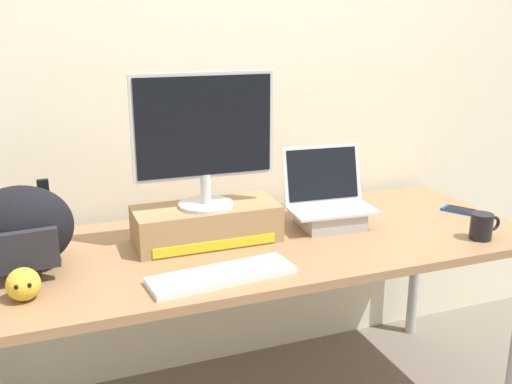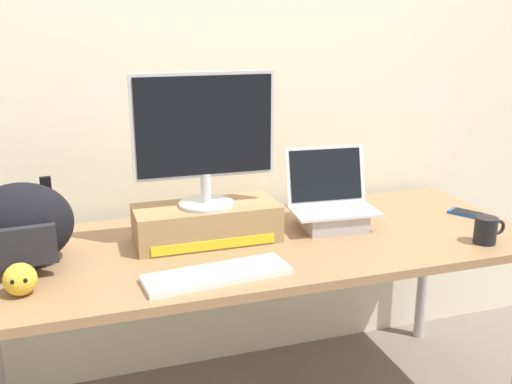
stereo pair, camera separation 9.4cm
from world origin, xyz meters
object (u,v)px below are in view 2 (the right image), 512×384
(external_keyboard, at_px, (217,274))
(cell_phone, at_px, (467,213))
(desktop_monitor, at_px, (205,136))
(coffee_mug, at_px, (486,230))
(messenger_backpack, at_px, (21,225))
(plush_toy, at_px, (20,279))
(toner_box_yellow, at_px, (207,223))
(open_laptop, at_px, (331,211))

(external_keyboard, relative_size, cell_phone, 2.98)
(desktop_monitor, relative_size, cell_phone, 3.17)
(coffee_mug, height_order, cell_phone, coffee_mug)
(desktop_monitor, distance_m, messenger_backpack, 0.65)
(external_keyboard, bearing_deg, plush_toy, 168.13)
(desktop_monitor, xyz_separation_m, plush_toy, (-0.60, -0.25, -0.33))
(toner_box_yellow, bearing_deg, plush_toy, -157.38)
(desktop_monitor, distance_m, cell_phone, 1.12)
(open_laptop, distance_m, plush_toy, 1.11)
(desktop_monitor, bearing_deg, plush_toy, -156.22)
(messenger_backpack, xyz_separation_m, plush_toy, (0.00, -0.22, -0.09))
(desktop_monitor, distance_m, coffee_mug, 1.03)
(external_keyboard, xyz_separation_m, coffee_mug, (0.96, -0.01, 0.04))
(plush_toy, bearing_deg, coffee_mug, -2.84)
(toner_box_yellow, relative_size, desktop_monitor, 1.03)
(open_laptop, xyz_separation_m, external_keyboard, (-0.52, -0.31, -0.05))
(desktop_monitor, distance_m, open_laptop, 0.57)
(coffee_mug, bearing_deg, toner_box_yellow, 160.45)
(open_laptop, bearing_deg, coffee_mug, -31.97)
(toner_box_yellow, xyz_separation_m, desktop_monitor, (-0.00, -0.00, 0.31))
(toner_box_yellow, xyz_separation_m, external_keyboard, (-0.05, -0.31, -0.05))
(plush_toy, bearing_deg, messenger_backpack, 90.08)
(toner_box_yellow, relative_size, messenger_backpack, 1.48)
(external_keyboard, xyz_separation_m, plush_toy, (-0.56, 0.06, 0.04))
(open_laptop, relative_size, external_keyboard, 0.72)
(coffee_mug, distance_m, plush_toy, 1.52)
(desktop_monitor, relative_size, coffee_mug, 4.06)
(coffee_mug, bearing_deg, messenger_backpack, 168.84)
(external_keyboard, distance_m, coffee_mug, 0.96)
(desktop_monitor, xyz_separation_m, cell_phone, (1.05, -0.05, -0.37))
(open_laptop, bearing_deg, toner_box_yellow, -175.73)
(open_laptop, height_order, cell_phone, open_laptop)
(messenger_backpack, bearing_deg, open_laptop, -2.50)
(plush_toy, bearing_deg, open_laptop, 13.01)
(desktop_monitor, distance_m, external_keyboard, 0.48)
(toner_box_yellow, bearing_deg, external_keyboard, -98.28)
(external_keyboard, xyz_separation_m, cell_phone, (1.10, 0.27, -0.01))
(toner_box_yellow, distance_m, desktop_monitor, 0.31)
(coffee_mug, xyz_separation_m, cell_phone, (0.14, 0.28, -0.04))
(messenger_backpack, bearing_deg, toner_box_yellow, -1.33)
(external_keyboard, distance_m, plush_toy, 0.56)
(cell_phone, bearing_deg, messenger_backpack, 147.90)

